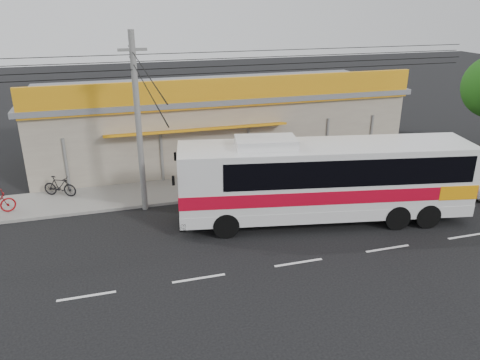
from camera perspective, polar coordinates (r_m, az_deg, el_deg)
name	(u,v)px	position (r m, az deg, el deg)	size (l,w,h in m)	color
ground	(276,234)	(20.86, 4.47, -6.56)	(120.00, 120.00, 0.00)	black
sidewalk	(239,184)	(26.00, -0.11, -0.45)	(30.00, 3.20, 0.15)	gray
lane_markings	(298,263)	(18.86, 7.14, -9.97)	(50.00, 0.12, 0.01)	silver
storefront_building	(215,121)	(30.42, -3.02, 7.21)	(22.60, 9.20, 5.70)	gray
coach_bus	(329,176)	(21.60, 10.84, 0.46)	(13.49, 5.08, 4.07)	silver
motorbike_dark	(60,186)	(25.77, -21.12, -0.71)	(0.50, 1.79, 1.07)	black
utility_pole	(134,65)	(21.67, -12.85, 13.56)	(34.00, 14.00, 8.48)	slate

